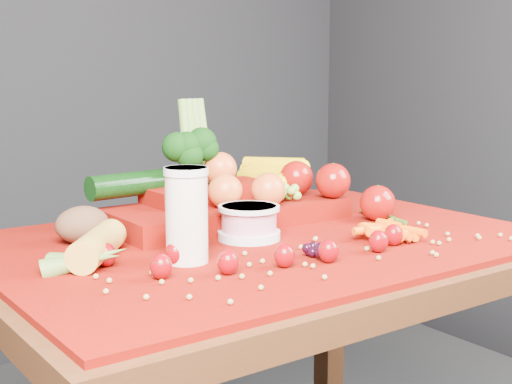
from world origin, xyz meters
TOP-DOWN VIEW (x-y plane):
  - table at (0.00, 0.00)m, footprint 1.10×0.80m
  - red_cloth at (0.00, 0.00)m, footprint 1.05×0.75m
  - milk_glass at (-0.21, -0.07)m, footprint 0.08×0.08m
  - yogurt_bowl at (-0.03, 0.00)m, footprint 0.12×0.12m
  - strawberry_scatter at (-0.12, -0.14)m, footprint 0.54×0.28m
  - dark_grape_cluster at (0.00, -0.18)m, footprint 0.06×0.05m
  - soybean_scatter at (0.00, -0.20)m, footprint 0.84×0.24m
  - corn_ear at (-0.37, -0.01)m, footprint 0.25×0.26m
  - potato at (-0.31, 0.16)m, footprint 0.10×0.08m
  - baby_carrot_pile at (0.18, -0.15)m, footprint 0.17×0.17m
  - green_bean_pile at (0.32, -0.01)m, footprint 0.14×0.12m
  - produce_mound at (0.04, 0.15)m, footprint 0.60×0.36m

SIDE VIEW (x-z plane):
  - table at x=0.00m, z-range 0.28..1.03m
  - red_cloth at x=0.00m, z-range 0.75..0.76m
  - soybean_scatter at x=0.00m, z-range 0.76..0.77m
  - green_bean_pile at x=0.32m, z-range 0.76..0.77m
  - dark_grape_cluster at x=0.00m, z-range 0.76..0.79m
  - baby_carrot_pile at x=0.18m, z-range 0.76..0.79m
  - corn_ear at x=-0.37m, z-range 0.76..0.81m
  - strawberry_scatter at x=-0.12m, z-range 0.76..0.81m
  - potato at x=-0.31m, z-range 0.76..0.83m
  - yogurt_bowl at x=-0.03m, z-range 0.76..0.83m
  - produce_mound at x=0.04m, z-range 0.69..0.95m
  - milk_glass at x=-0.21m, z-range 0.77..0.93m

